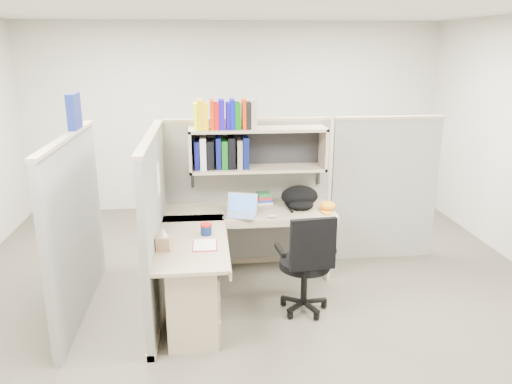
{
  "coord_description": "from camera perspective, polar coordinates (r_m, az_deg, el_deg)",
  "views": [
    {
      "loc": [
        -0.43,
        -4.3,
        2.35
      ],
      "look_at": [
        0.04,
        0.25,
        1.01
      ],
      "focal_mm": 35.0,
      "sensor_mm": 36.0,
      "label": 1
    }
  ],
  "objects": [
    {
      "name": "paper_cup",
      "position": [
        5.27,
        -1.38,
        -1.07
      ],
      "size": [
        0.08,
        0.08,
        0.09
      ],
      "primitive_type": "cylinder",
      "rotation": [
        0.0,
        0.0,
        0.25
      ],
      "color": "white",
      "rests_on": "desk"
    },
    {
      "name": "loose_paper",
      "position": [
        4.29,
        -5.88,
        -6.0
      ],
      "size": [
        0.19,
        0.26,
        0.0
      ],
      "primitive_type": null,
      "rotation": [
        0.0,
        0.0,
        -0.01
      ],
      "color": "white",
      "rests_on": "desk"
    },
    {
      "name": "orange_cap",
      "position": [
        5.18,
        8.16,
        -1.56
      ],
      "size": [
        0.22,
        0.24,
        0.09
      ],
      "primitive_type": null,
      "rotation": [
        0.0,
        0.0,
        -0.34
      ],
      "color": "orange",
      "rests_on": "desk"
    },
    {
      "name": "laptop",
      "position": [
        4.92,
        -1.84,
        -1.61
      ],
      "size": [
        0.38,
        0.38,
        0.22
      ],
      "primitive_type": null,
      "rotation": [
        0.0,
        0.0,
        -0.3
      ],
      "color": "#AAABAF",
      "rests_on": "desk"
    },
    {
      "name": "desk",
      "position": [
        4.44,
        -5.06,
        -9.26
      ],
      "size": [
        1.74,
        1.75,
        0.73
      ],
      "color": "tan",
      "rests_on": "ground"
    },
    {
      "name": "ground",
      "position": [
        4.92,
        -0.12,
        -12.27
      ],
      "size": [
        6.0,
        6.0,
        0.0
      ],
      "primitive_type": "plane",
      "color": "#37332A",
      "rests_on": "ground"
    },
    {
      "name": "mouse",
      "position": [
        4.91,
        1.85,
        -2.77
      ],
      "size": [
        0.1,
        0.08,
        0.03
      ],
      "primitive_type": "ellipsoid",
      "rotation": [
        0.0,
        0.0,
        -0.24
      ],
      "color": "#87A3C0",
      "rests_on": "desk"
    },
    {
      "name": "snack_canister",
      "position": [
        4.49,
        -5.72,
        -4.22
      ],
      "size": [
        0.1,
        0.1,
        0.1
      ],
      "color": "#0D1C4E",
      "rests_on": "desk"
    },
    {
      "name": "backpack",
      "position": [
        5.19,
        5.1,
        -0.64
      ],
      "size": [
        0.45,
        0.38,
        0.23
      ],
      "primitive_type": null,
      "rotation": [
        0.0,
        0.0,
        -0.23
      ],
      "color": "black",
      "rests_on": "desk"
    },
    {
      "name": "tissue_box",
      "position": [
        4.2,
        -10.5,
        -5.32
      ],
      "size": [
        0.13,
        0.13,
        0.19
      ],
      "primitive_type": null,
      "rotation": [
        0.0,
        0.0,
        -0.11
      ],
      "color": "#A37E5C",
      "rests_on": "desk"
    },
    {
      "name": "book_stack",
      "position": [
        5.38,
        0.83,
        -0.62
      ],
      "size": [
        0.19,
        0.24,
        0.11
      ],
      "primitive_type": null,
      "rotation": [
        0.0,
        0.0,
        0.14
      ],
      "color": "gray",
      "rests_on": "desk"
    },
    {
      "name": "task_chair",
      "position": [
        4.58,
        5.7,
        -9.81
      ],
      "size": [
        0.53,
        0.49,
        0.97
      ],
      "color": "black",
      "rests_on": "ground"
    },
    {
      "name": "room_shell",
      "position": [
        4.38,
        -0.14,
        6.68
      ],
      "size": [
        6.0,
        6.0,
        6.0
      ],
      "color": "#B6B3A5",
      "rests_on": "ground"
    },
    {
      "name": "cubicle",
      "position": [
        4.96,
        -4.88,
        -0.66
      ],
      "size": [
        3.79,
        1.84,
        1.95
      ],
      "color": "slate",
      "rests_on": "ground"
    }
  ]
}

